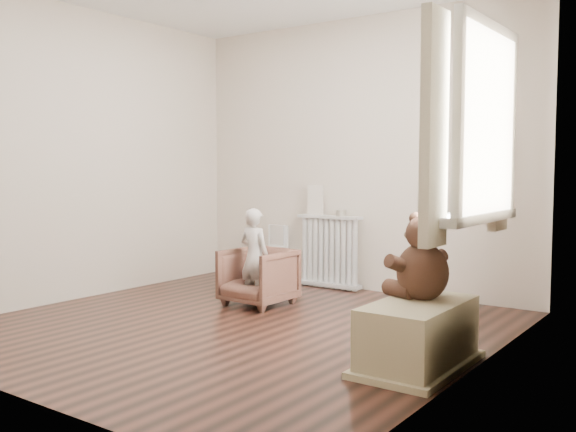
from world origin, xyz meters
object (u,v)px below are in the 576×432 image
Objects in this scene: child at (254,256)px; toy_bench at (418,334)px; toy_vanity at (275,255)px; plush_cat at (484,195)px; radiator at (329,248)px; armchair at (258,277)px; teddy_bear at (423,252)px.

child is 0.98× the size of toy_bench.
toy_vanity reaches higher than toy_bench.
plush_cat is (1.97, -0.05, 0.57)m from child.
radiator is 0.65m from toy_vanity.
armchair is at bearing -60.65° from toy_vanity.
plush_cat is at bearing -179.37° from child.
radiator is at bearing 155.56° from teddy_bear.
child is at bearing -94.06° from radiator.
teddy_bear is (-0.03, 0.11, 0.47)m from toy_bench.
toy_vanity is at bearing -59.62° from child.
teddy_bear reaches higher than toy_vanity.
plush_cat reaches higher than toy_vanity.
child is 3.50× the size of plush_cat.
radiator is 1.32× the size of armchair.
armchair is 2.11m from plush_cat.
plush_cat is (1.97, -0.10, 0.75)m from armchair.
teddy_bear is at bearing -35.58° from toy_vanity.
armchair is at bearing 156.35° from toy_bench.
armchair is 0.66× the size of child.
armchair reaches higher than toy_bench.
toy_vanity is 2.99m from toy_bench.
plush_cat reaches higher than radiator.
armchair is 1.06× the size of teddy_bear.
radiator is 0.87× the size of child.
child reaches higher than radiator.
toy_bench is 3.56× the size of plush_cat.
child reaches higher than armchair.
child is at bearing -61.84° from toy_vanity.
child is at bearing -168.09° from plush_cat.
toy_vanity is 1.14m from armchair.
child is at bearing -179.20° from teddy_bear.
toy_vanity is at bearing 143.05° from toy_bench.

